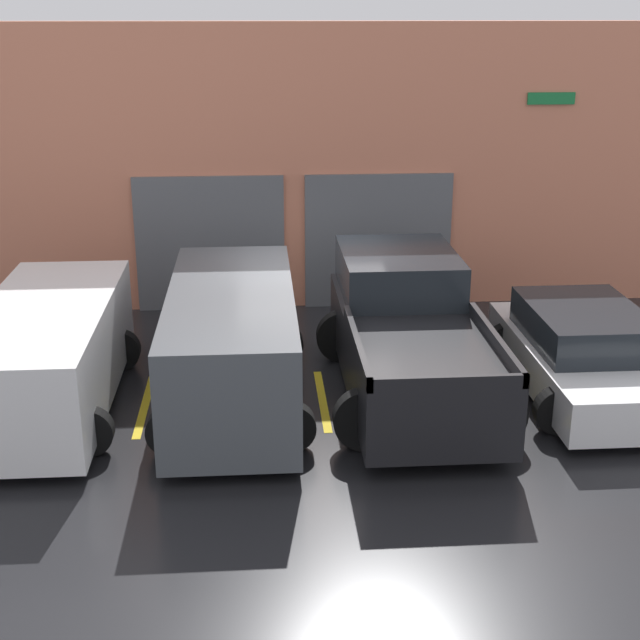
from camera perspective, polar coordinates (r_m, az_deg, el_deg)
ground_plane at (r=14.78m, az=-0.29°, el=-2.73°), size 28.00×28.00×0.00m
shophouse_building at (r=17.23m, az=-1.07°, el=9.59°), size 16.76×0.68×5.34m
pickup_truck at (r=13.47m, az=5.67°, el=-0.99°), size 2.60×5.10×1.91m
sedan_white at (r=14.02m, az=16.49°, el=-2.08°), size 2.27×4.20×1.33m
sedan_side at (r=13.01m, az=-5.64°, el=-1.51°), size 2.23×4.97×1.75m
van_right at (r=13.38m, az=-16.98°, el=-2.09°), size 2.21×4.74×1.58m
parking_stripe_left at (r=13.47m, az=-11.14°, el=-5.38°), size 0.12×2.20×0.01m
parking_stripe_centre at (r=13.39m, az=0.16°, el=-5.14°), size 0.12×2.20×0.01m
parking_stripe_right at (r=13.83m, az=11.15°, el=-4.71°), size 0.12×2.20×0.01m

